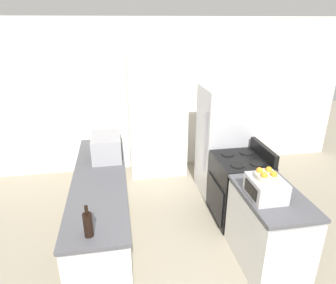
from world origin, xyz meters
TOP-DOWN VIEW (x-y plane):
  - wall_back at (0.00, 3.26)m, footprint 7.00×0.06m
  - counter_left at (-0.88, 1.29)m, footprint 0.60×2.37m
  - counter_right at (0.88, 0.59)m, footprint 0.60×0.97m
  - pantry_cabinet at (0.03, 2.96)m, footprint 0.96×0.51m
  - stove at (0.91, 1.44)m, footprint 0.66×0.70m
  - refrigerator at (0.92, 2.18)m, footprint 0.69×0.70m
  - microwave at (-0.79, 1.78)m, footprint 0.37×0.51m
  - wine_bottle at (-0.93, 0.27)m, footprint 0.08×0.08m
  - toaster_oven at (0.77, 0.55)m, footprint 0.32×0.37m
  - fruit_bowl at (0.77, 0.57)m, footprint 0.22×0.22m

SIDE VIEW (x-z plane):
  - counter_left at x=-0.88m, z-range -0.01..0.87m
  - counter_right at x=0.88m, z-range -0.01..0.87m
  - stove at x=0.91m, z-range -0.07..0.97m
  - refrigerator at x=0.92m, z-range 0.00..1.66m
  - toaster_oven at x=0.77m, z-range 0.88..1.09m
  - wine_bottle at x=-0.93m, z-range 0.85..1.14m
  - pantry_cabinet at x=0.03m, z-range 0.00..2.03m
  - microwave at x=-0.79m, z-range 0.88..1.19m
  - fruit_bowl at x=0.77m, z-range 1.08..1.18m
  - wall_back at x=0.00m, z-range 0.00..2.60m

